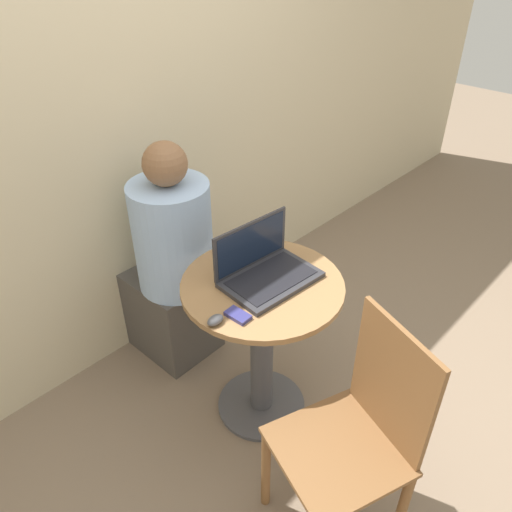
# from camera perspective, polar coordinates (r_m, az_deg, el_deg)

# --- Properties ---
(ground_plane) EXTENTS (12.00, 12.00, 0.00)m
(ground_plane) POSITION_cam_1_polar(r_m,az_deg,el_deg) (2.52, 0.61, -16.66)
(ground_plane) COLOR #7F6B56
(back_wall) EXTENTS (7.00, 0.05, 2.60)m
(back_wall) POSITION_cam_1_polar(r_m,az_deg,el_deg) (2.35, -15.25, 16.86)
(back_wall) COLOR beige
(back_wall) RESTS_ON ground_plane
(round_table) EXTENTS (0.66, 0.66, 0.75)m
(round_table) POSITION_cam_1_polar(r_m,az_deg,el_deg) (2.16, 0.69, -8.38)
(round_table) COLOR #4C4C51
(round_table) RESTS_ON ground_plane
(laptop) EXTENTS (0.40, 0.28, 0.22)m
(laptop) POSITION_cam_1_polar(r_m,az_deg,el_deg) (2.00, 1.03, -1.46)
(laptop) COLOR #2D2D33
(laptop) RESTS_ON round_table
(cell_phone) EXTENTS (0.06, 0.10, 0.02)m
(cell_phone) POSITION_cam_1_polar(r_m,az_deg,el_deg) (1.84, -2.09, -6.79)
(cell_phone) COLOR navy
(cell_phone) RESTS_ON round_table
(computer_mouse) EXTENTS (0.07, 0.04, 0.03)m
(computer_mouse) POSITION_cam_1_polar(r_m,az_deg,el_deg) (1.81, -4.68, -7.31)
(computer_mouse) COLOR #4C4C51
(computer_mouse) RESTS_ON round_table
(chair_empty) EXTENTS (0.51, 0.51, 0.93)m
(chair_empty) POSITION_cam_1_polar(r_m,az_deg,el_deg) (1.85, 11.26, -19.74)
(chair_empty) COLOR brown
(chair_empty) RESTS_ON ground_plane
(person_seated) EXTENTS (0.37, 0.58, 1.19)m
(person_seated) POSITION_cam_1_polar(r_m,az_deg,el_deg) (2.52, -9.92, -1.85)
(person_seated) COLOR #4C4742
(person_seated) RESTS_ON ground_plane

